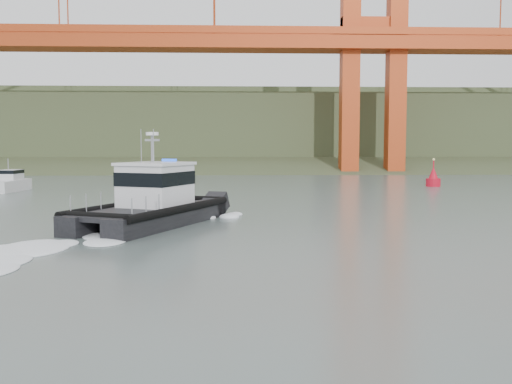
% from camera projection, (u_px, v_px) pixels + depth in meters
% --- Properties ---
extents(ground, '(400.00, 400.00, 0.00)m').
position_uv_depth(ground, '(278.00, 267.00, 23.18)').
color(ground, '#566662').
rests_on(ground, ground).
extents(headlands, '(500.00, 105.36, 27.12)m').
position_uv_depth(headlands, '(241.00, 137.00, 147.58)').
color(headlands, '#364829').
rests_on(headlands, ground).
extents(patrol_boat, '(9.09, 13.00, 5.95)m').
position_uv_depth(patrol_boat, '(153.00, 201.00, 35.46)').
color(patrol_boat, black).
rests_on(patrol_boat, ground).
extents(motorboat, '(2.63, 6.71, 3.62)m').
position_uv_depth(motorboat, '(10.00, 183.00, 61.29)').
color(motorboat, silver).
rests_on(motorboat, ground).
extents(nav_buoy, '(1.71, 1.71, 3.57)m').
position_uv_depth(nav_buoy, '(433.00, 179.00, 68.50)').
color(nav_buoy, red).
rests_on(nav_buoy, ground).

